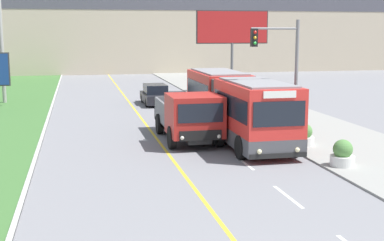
{
  "coord_description": "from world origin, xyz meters",
  "views": [
    {
      "loc": [
        -3.75,
        -7.73,
        5.24
      ],
      "look_at": [
        1.1,
        14.81,
        1.4
      ],
      "focal_mm": 50.0,
      "sensor_mm": 36.0,
      "label": 1
    }
  ],
  "objects_px": {
    "billboard_large": "(232,30)",
    "planter_round_second": "(305,136)",
    "traffic_light_mast": "(283,66)",
    "planter_round_near": "(343,154)",
    "city_bus": "(235,106)",
    "utility_pole_far": "(1,42)",
    "dump_truck": "(191,117)",
    "car_distant": "(155,95)",
    "planter_round_third": "(274,122)"
  },
  "relations": [
    {
      "from": "car_distant",
      "to": "utility_pole_far",
      "type": "bearing_deg",
      "value": 164.08
    },
    {
      "from": "utility_pole_far",
      "to": "planter_round_third",
      "type": "relative_size",
      "value": 9.06
    },
    {
      "from": "car_distant",
      "to": "utility_pole_far",
      "type": "distance_m",
      "value": 11.95
    },
    {
      "from": "city_bus",
      "to": "planter_round_near",
      "type": "xyz_separation_m",
      "value": [
        2.27,
        -6.97,
        -1.03
      ]
    },
    {
      "from": "traffic_light_mast",
      "to": "planter_round_second",
      "type": "distance_m",
      "value": 3.34
    },
    {
      "from": "city_bus",
      "to": "planter_round_near",
      "type": "bearing_deg",
      "value": -71.94
    },
    {
      "from": "car_distant",
      "to": "planter_round_second",
      "type": "distance_m",
      "value": 16.63
    },
    {
      "from": "traffic_light_mast",
      "to": "planter_round_second",
      "type": "xyz_separation_m",
      "value": [
        0.96,
        -0.45,
        -3.17
      ]
    },
    {
      "from": "planter_round_third",
      "to": "planter_round_near",
      "type": "bearing_deg",
      "value": -91.03
    },
    {
      "from": "dump_truck",
      "to": "planter_round_near",
      "type": "relative_size",
      "value": 6.19
    },
    {
      "from": "utility_pole_far",
      "to": "planter_round_near",
      "type": "xyz_separation_m",
      "value": [
        15.33,
        -22.96,
        -3.99
      ]
    },
    {
      "from": "planter_round_near",
      "to": "billboard_large",
      "type": "bearing_deg",
      "value": 83.12
    },
    {
      "from": "dump_truck",
      "to": "city_bus",
      "type": "bearing_deg",
      "value": 24.39
    },
    {
      "from": "utility_pole_far",
      "to": "planter_round_third",
      "type": "height_order",
      "value": "utility_pole_far"
    },
    {
      "from": "car_distant",
      "to": "traffic_light_mast",
      "type": "relative_size",
      "value": 0.74
    },
    {
      "from": "planter_round_second",
      "to": "traffic_light_mast",
      "type": "bearing_deg",
      "value": 154.71
    },
    {
      "from": "car_distant",
      "to": "utility_pole_far",
      "type": "height_order",
      "value": "utility_pole_far"
    },
    {
      "from": "dump_truck",
      "to": "traffic_light_mast",
      "type": "distance_m",
      "value": 4.9
    },
    {
      "from": "utility_pole_far",
      "to": "planter_round_second",
      "type": "distance_m",
      "value": 24.89
    },
    {
      "from": "dump_truck",
      "to": "utility_pole_far",
      "type": "xyz_separation_m",
      "value": [
        -10.53,
        17.14,
        3.29
      ]
    },
    {
      "from": "traffic_light_mast",
      "to": "billboard_large",
      "type": "height_order",
      "value": "billboard_large"
    },
    {
      "from": "billboard_large",
      "to": "planter_round_third",
      "type": "height_order",
      "value": "billboard_large"
    },
    {
      "from": "billboard_large",
      "to": "planter_round_second",
      "type": "relative_size",
      "value": 7.02
    },
    {
      "from": "utility_pole_far",
      "to": "billboard_large",
      "type": "distance_m",
      "value": 18.74
    },
    {
      "from": "car_distant",
      "to": "dump_truck",
      "type": "bearing_deg",
      "value": -91.45
    },
    {
      "from": "dump_truck",
      "to": "billboard_large",
      "type": "bearing_deg",
      "value": 68.53
    },
    {
      "from": "car_distant",
      "to": "planter_round_second",
      "type": "height_order",
      "value": "car_distant"
    },
    {
      "from": "dump_truck",
      "to": "utility_pole_far",
      "type": "bearing_deg",
      "value": 121.55
    },
    {
      "from": "dump_truck",
      "to": "planter_round_third",
      "type": "relative_size",
      "value": 6.54
    },
    {
      "from": "planter_round_near",
      "to": "planter_round_third",
      "type": "bearing_deg",
      "value": 88.97
    },
    {
      "from": "billboard_large",
      "to": "planter_round_second",
      "type": "bearing_deg",
      "value": -97.74
    },
    {
      "from": "billboard_large",
      "to": "planter_round_near",
      "type": "bearing_deg",
      "value": -96.88
    },
    {
      "from": "planter_round_near",
      "to": "planter_round_third",
      "type": "xyz_separation_m",
      "value": [
        0.14,
        7.74,
        -0.02
      ]
    },
    {
      "from": "city_bus",
      "to": "car_distant",
      "type": "bearing_deg",
      "value": 99.57
    },
    {
      "from": "car_distant",
      "to": "billboard_large",
      "type": "bearing_deg",
      "value": 39.05
    },
    {
      "from": "planter_round_second",
      "to": "planter_round_third",
      "type": "height_order",
      "value": "planter_round_second"
    },
    {
      "from": "city_bus",
      "to": "dump_truck",
      "type": "height_order",
      "value": "city_bus"
    },
    {
      "from": "city_bus",
      "to": "planter_round_second",
      "type": "distance_m",
      "value": 4.06
    },
    {
      "from": "traffic_light_mast",
      "to": "planter_round_second",
      "type": "height_order",
      "value": "traffic_light_mast"
    },
    {
      "from": "utility_pole_far",
      "to": "planter_round_near",
      "type": "bearing_deg",
      "value": -56.27
    },
    {
      "from": "planter_round_near",
      "to": "planter_round_second",
      "type": "bearing_deg",
      "value": 88.05
    },
    {
      "from": "planter_round_second",
      "to": "car_distant",
      "type": "bearing_deg",
      "value": 105.98
    },
    {
      "from": "city_bus",
      "to": "billboard_large",
      "type": "xyz_separation_m",
      "value": [
        5.41,
        19.04,
        3.85
      ]
    },
    {
      "from": "utility_pole_far",
      "to": "traffic_light_mast",
      "type": "xyz_separation_m",
      "value": [
        14.5,
        -18.63,
        -0.84
      ]
    },
    {
      "from": "dump_truck",
      "to": "billboard_large",
      "type": "height_order",
      "value": "billboard_large"
    },
    {
      "from": "car_distant",
      "to": "planter_round_third",
      "type": "relative_size",
      "value": 4.36
    },
    {
      "from": "city_bus",
      "to": "planter_round_second",
      "type": "bearing_deg",
      "value": -52.16
    },
    {
      "from": "traffic_light_mast",
      "to": "planter_round_near",
      "type": "distance_m",
      "value": 5.42
    },
    {
      "from": "traffic_light_mast",
      "to": "city_bus",
      "type": "bearing_deg",
      "value": 118.66
    },
    {
      "from": "planter_round_near",
      "to": "planter_round_third",
      "type": "distance_m",
      "value": 7.75
    }
  ]
}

